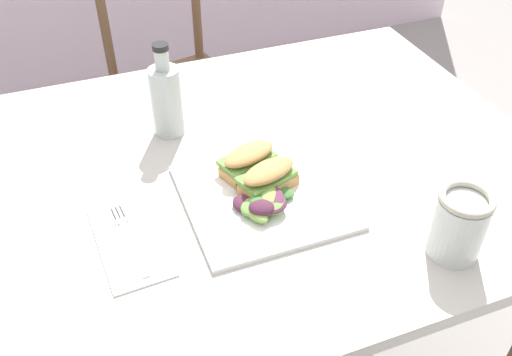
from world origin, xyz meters
TOP-DOWN VIEW (x-y plane):
  - ground_plane at (0.00, 0.00)m, footprint 7.90×7.90m
  - dining_table at (0.04, -0.08)m, footprint 1.22×0.93m
  - chair_wooden_far at (0.08, 0.78)m, footprint 0.48×0.48m
  - plate_lunch at (0.02, -0.19)m, footprint 0.29×0.29m
  - sandwich_half_front at (0.04, -0.17)m, footprint 0.13×0.10m
  - sandwich_half_back at (0.02, -0.11)m, footprint 0.13×0.10m
  - salad_mixed_greens at (0.01, -0.22)m, footprint 0.13×0.12m
  - napkin_folded at (-0.23, -0.21)m, footprint 0.12×0.22m
  - fork_on_napkin at (-0.24, -0.19)m, footprint 0.04×0.19m
  - bottle_cold_brew at (-0.09, 0.09)m, footprint 0.07×0.07m
  - mason_jar_iced_tea at (0.28, -0.43)m, footprint 0.09×0.09m

SIDE VIEW (x-z plane):
  - ground_plane at x=0.00m, z-range 0.00..0.00m
  - chair_wooden_far at x=0.08m, z-range 0.01..0.88m
  - dining_table at x=0.04m, z-range 0.25..0.99m
  - napkin_folded at x=-0.23m, z-range 0.74..0.74m
  - plate_lunch at x=0.02m, z-range 0.74..0.75m
  - fork_on_napkin at x=-0.24m, z-range 0.74..0.75m
  - salad_mixed_greens at x=0.01m, z-range 0.75..0.78m
  - sandwich_half_front at x=0.04m, z-range 0.75..0.81m
  - sandwich_half_back at x=0.02m, z-range 0.75..0.81m
  - mason_jar_iced_tea at x=0.28m, z-range 0.73..0.86m
  - bottle_cold_brew at x=-0.09m, z-range 0.71..0.92m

